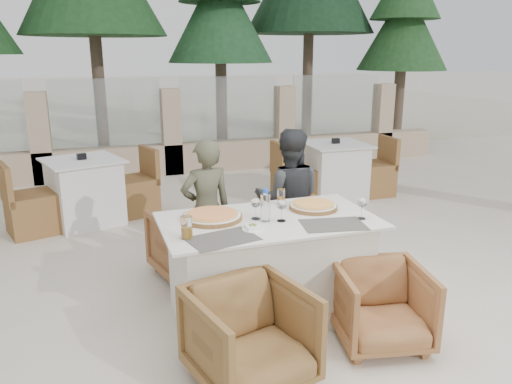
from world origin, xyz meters
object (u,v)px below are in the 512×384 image
object	(u,v)px
wine_glass_near	(281,209)
pizza_left	(212,215)
dining_table	(269,267)
diner_left	(206,210)
olive_dish	(253,227)
bg_table_a	(85,192)
beer_glass_right	(281,197)
armchair_near_right	(381,306)
wine_glass_centre	(256,207)
pizza_right	(313,206)
water_bottle	(265,205)
beer_glass_left	(187,227)
diner_right	(289,199)
wine_glass_corner	(362,207)
bg_table_b	(334,171)
armchair_far_right	(291,229)
armchair_far_left	(193,243)
armchair_near_left	(250,337)

from	to	relation	value
wine_glass_near	pizza_left	bearing A→B (deg)	156.08
dining_table	diner_left	bearing A→B (deg)	110.06
olive_dish	bg_table_a	world-z (taller)	olive_dish
beer_glass_right	armchair_near_right	world-z (taller)	beer_glass_right
pizza_left	wine_glass_centre	xyz separation A→B (m)	(0.31, -0.10, 0.06)
pizza_left	dining_table	bearing A→B (deg)	-18.70
wine_glass_near	bg_table_a	distance (m)	3.14
pizza_right	wine_glass_centre	size ratio (longest dim) A/B	2.07
pizza_right	wine_glass_centre	bearing A→B (deg)	-170.00
water_bottle	wine_glass_near	size ratio (longest dim) A/B	1.33
beer_glass_left	beer_glass_right	world-z (taller)	beer_glass_left
armchair_near_right	diner_right	bearing A→B (deg)	105.77
dining_table	armchair_near_right	bearing A→B (deg)	-47.47
water_bottle	wine_glass_centre	world-z (taller)	water_bottle
diner_left	bg_table_a	distance (m)	2.17
wine_glass_corner	bg_table_b	size ratio (longest dim) A/B	0.11
beer_glass_left	bg_table_b	world-z (taller)	beer_glass_left
wine_glass_near	diner_right	size ratio (longest dim) A/B	0.14
armchair_far_right	bg_table_a	size ratio (longest dim) A/B	0.38
armchair_far_left	armchair_far_right	xyz separation A→B (m)	(1.00, 0.10, -0.02)
armchair_far_left	bg_table_b	bearing A→B (deg)	-156.76
olive_dish	armchair_near_right	world-z (taller)	olive_dish
wine_glass_centre	diner_left	size ratio (longest dim) A/B	0.15
water_bottle	wine_glass_near	xyz separation A→B (m)	(0.11, -0.05, -0.03)
beer_glass_right	armchair_far_left	distance (m)	0.99
armchair_far_right	bg_table_a	distance (m)	2.57
wine_glass_centre	pizza_left	bearing A→B (deg)	162.02
wine_glass_corner	bg_table_b	world-z (taller)	wine_glass_corner
water_bottle	wine_glass_centre	distance (m)	0.09
beer_glass_right	armchair_far_left	world-z (taller)	beer_glass_right
wine_glass_near	diner_left	xyz separation A→B (m)	(-0.36, 0.87, -0.23)
wine_glass_centre	armchair_far_left	xyz separation A→B (m)	(-0.32, 0.84, -0.55)
pizza_left	armchair_far_left	xyz separation A→B (m)	(-0.01, 0.74, -0.49)
pizza_left	diner_left	bearing A→B (deg)	80.78
water_bottle	beer_glass_right	size ratio (longest dim) A/B	1.92
dining_table	water_bottle	distance (m)	0.51
armchair_far_left	diner_right	distance (m)	0.97
wine_glass_near	olive_dish	bearing A→B (deg)	-157.12
beer_glass_left	armchair_near_left	world-z (taller)	beer_glass_left
wine_glass_centre	wine_glass_near	world-z (taller)	same
armchair_far_right	diner_left	bearing A→B (deg)	23.93
dining_table	beer_glass_left	size ratio (longest dim) A/B	10.37
beer_glass_right	bg_table_a	size ratio (longest dim) A/B	0.08
dining_table	beer_glass_right	size ratio (longest dim) A/B	12.58
beer_glass_right	armchair_far_right	world-z (taller)	beer_glass_right
armchair_near_right	water_bottle	bearing A→B (deg)	147.11
beer_glass_left	armchair_far_left	distance (m)	1.22
armchair_far_right	water_bottle	bearing A→B (deg)	70.48
wine_glass_centre	bg_table_b	bearing A→B (deg)	52.31
water_bottle	armchair_far_left	size ratio (longest dim) A/B	0.36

